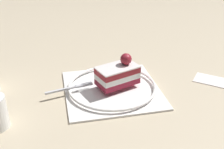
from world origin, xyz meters
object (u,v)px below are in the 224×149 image
(fork, at_px, (71,88))
(folded_napkin, at_px, (214,81))
(dessert_plate, at_px, (112,87))
(cake_slice, at_px, (118,74))

(fork, height_order, folded_napkin, fork)
(dessert_plate, relative_size, fork, 2.15)
(dessert_plate, xyz_separation_m, cake_slice, (0.02, 0.00, 0.04))
(dessert_plate, distance_m, cake_slice, 0.04)
(dessert_plate, height_order, fork, fork)
(folded_napkin, bearing_deg, fork, 171.63)
(cake_slice, bearing_deg, dessert_plate, -172.24)
(cake_slice, relative_size, folded_napkin, 1.10)
(cake_slice, bearing_deg, folded_napkin, -9.82)
(cake_slice, distance_m, fork, 0.13)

